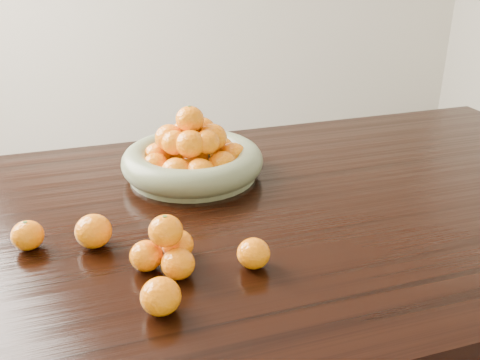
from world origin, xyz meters
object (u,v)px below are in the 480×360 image
object	(u,v)px
dining_table	(238,246)
loose_orange_0	(28,235)
fruit_bowl	(193,158)
orange_pyramid	(167,248)

from	to	relation	value
dining_table	loose_orange_0	world-z (taller)	loose_orange_0
fruit_bowl	orange_pyramid	world-z (taller)	fruit_bowl
loose_orange_0	fruit_bowl	bearing A→B (deg)	32.24
orange_pyramid	loose_orange_0	size ratio (longest dim) A/B	2.01
fruit_bowl	loose_orange_0	distance (m)	0.44
dining_table	orange_pyramid	bearing A→B (deg)	-137.37
fruit_bowl	loose_orange_0	size ratio (longest dim) A/B	5.71
fruit_bowl	orange_pyramid	distance (m)	0.40
loose_orange_0	dining_table	bearing A→B (deg)	3.58
dining_table	fruit_bowl	world-z (taller)	fruit_bowl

